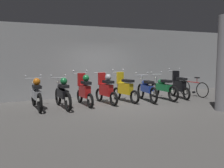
{
  "coord_description": "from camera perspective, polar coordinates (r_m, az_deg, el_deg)",
  "views": [
    {
      "loc": [
        -4.24,
        -8.5,
        1.78
      ],
      "look_at": [
        -0.2,
        0.24,
        0.75
      ],
      "focal_mm": 40.61,
      "sensor_mm": 36.0,
      "label": 1
    }
  ],
  "objects": [
    {
      "name": "motorbike_slot_3",
      "position": [
        9.67,
        -1.41,
        -1.11
      ],
      "size": [
        0.56,
        1.68,
        1.18
      ],
      "color": "black",
      "rests_on": "ground"
    },
    {
      "name": "bicycle",
      "position": [
        12.1,
        17.8,
        -0.92
      ],
      "size": [
        0.5,
        1.73,
        0.89
      ],
      "color": "black",
      "rests_on": "ground"
    },
    {
      "name": "ground_plane",
      "position": [
        9.67,
        1.66,
        -4.51
      ],
      "size": [
        80.0,
        80.0,
        0.0
      ],
      "primitive_type": "plane",
      "color": "#565451"
    },
    {
      "name": "motorbike_slot_7",
      "position": [
        11.4,
        14.87,
        -0.4
      ],
      "size": [
        0.58,
        1.67,
        1.29
      ],
      "color": "black",
      "rests_on": "ground"
    },
    {
      "name": "motorbike_slot_6",
      "position": [
        10.85,
        11.47,
        -0.83
      ],
      "size": [
        0.59,
        1.95,
        1.15
      ],
      "color": "black",
      "rests_on": "ground"
    },
    {
      "name": "motorbike_slot_5",
      "position": [
        10.33,
        7.8,
        -1.11
      ],
      "size": [
        0.58,
        1.94,
        1.15
      ],
      "color": "black",
      "rests_on": "ground"
    },
    {
      "name": "motorbike_slot_1",
      "position": [
        8.97,
        -11.08,
        -2.03
      ],
      "size": [
        0.59,
        1.95,
        1.15
      ],
      "color": "black",
      "rests_on": "ground"
    },
    {
      "name": "motorbike_slot_2",
      "position": [
        9.37,
        -6.23,
        -1.36
      ],
      "size": [
        0.59,
        1.68,
        1.29
      ],
      "color": "black",
      "rests_on": "ground"
    },
    {
      "name": "back_wall",
      "position": [
        11.62,
        -3.43,
        5.03
      ],
      "size": [
        16.0,
        0.3,
        3.13
      ],
      "primitive_type": "cube",
      "color": "#9EA0A3",
      "rests_on": "ground"
    },
    {
      "name": "motorbike_slot_4",
      "position": [
        10.1,
        2.88,
        -1.02
      ],
      "size": [
        0.58,
        1.67,
        1.29
      ],
      "color": "black",
      "rests_on": "ground"
    },
    {
      "name": "motorbike_slot_0",
      "position": [
        9.01,
        -16.69,
        -2.14
      ],
      "size": [
        0.59,
        1.95,
        1.15
      ],
      "color": "black",
      "rests_on": "ground"
    }
  ]
}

